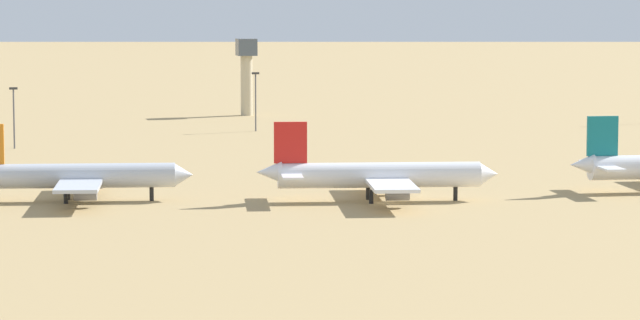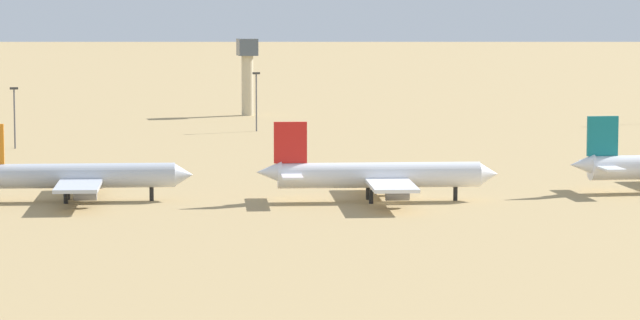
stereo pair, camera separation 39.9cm
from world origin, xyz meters
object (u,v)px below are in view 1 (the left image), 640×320
object	(u,v)px
control_tower	(246,69)
parked_jet_red_3	(377,175)
light_pole_mid	(14,113)
parked_jet_orange_2	(74,176)
light_pole_west	(256,97)

from	to	relation	value
control_tower	parked_jet_red_3	bearing A→B (deg)	-93.52
light_pole_mid	parked_jet_orange_2	bearing A→B (deg)	-86.23
parked_jet_red_3	control_tower	size ratio (longest dim) A/B	1.92
control_tower	light_pole_west	bearing A→B (deg)	-97.80
parked_jet_red_3	light_pole_west	distance (m)	130.45
parked_jet_red_3	light_pole_mid	size ratio (longest dim) A/B	3.00
parked_jet_red_3	light_pole_mid	xyz separation A→B (m)	(-54.77, 101.15, 3.52)
parked_jet_orange_2	light_pole_mid	xyz separation A→B (m)	(-5.92, 89.96, 3.64)
parked_jet_orange_2	control_tower	world-z (taller)	control_tower
light_pole_mid	light_pole_west	bearing A→B (deg)	26.23
control_tower	parked_jet_orange_2	bearing A→B (deg)	-109.72
parked_jet_red_3	light_pole_mid	world-z (taller)	light_pole_mid
parked_jet_orange_2	control_tower	bearing A→B (deg)	78.96
parked_jet_orange_2	control_tower	size ratio (longest dim) A/B	1.87
light_pole_mid	control_tower	bearing A→B (deg)	49.46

